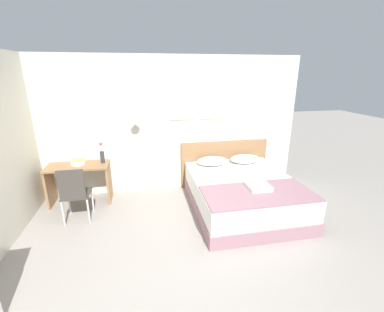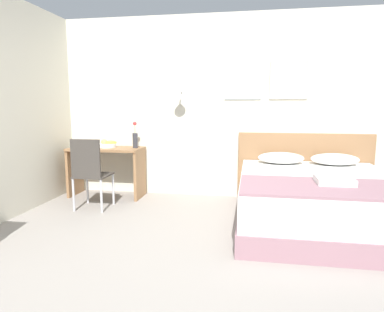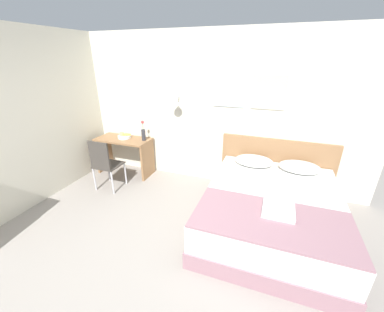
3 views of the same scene
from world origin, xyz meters
The scene contains 12 objects.
ground_plane centered at (0.00, 0.00, 0.00)m, with size 24.00×24.00×0.00m, color gray.
wall_back centered at (0.01, 2.66, 1.33)m, with size 5.48×0.31×2.65m.
bed centered at (1.23, 1.52, 0.28)m, with size 1.73×2.09×0.57m.
headboard centered at (1.23, 2.60, 0.48)m, with size 1.85×0.06×0.96m.
pillow_left centered at (0.89, 2.31, 0.65)m, with size 0.61×0.42×0.15m.
pillow_right centered at (1.58, 2.31, 0.65)m, with size 0.61×0.42×0.15m.
throw_blanket centered at (1.23, 0.91, 0.59)m, with size 1.68×0.84×0.02m.
folded_towel_near_foot centered at (1.30, 1.06, 0.63)m, with size 0.35×0.32×0.06m.
desk centered at (-1.63, 2.32, 0.50)m, with size 1.08×0.50×0.73m.
desk_chair centered at (-1.55, 1.62, 0.54)m, with size 0.42×0.42×0.94m.
fruit_bowl centered at (-1.62, 2.36, 0.77)m, with size 0.26×0.25×0.12m.
flower_vase centered at (-1.19, 2.37, 0.87)m, with size 0.08×0.08×0.39m.
Camera 2 is at (0.49, -2.41, 1.35)m, focal length 32.00 mm.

